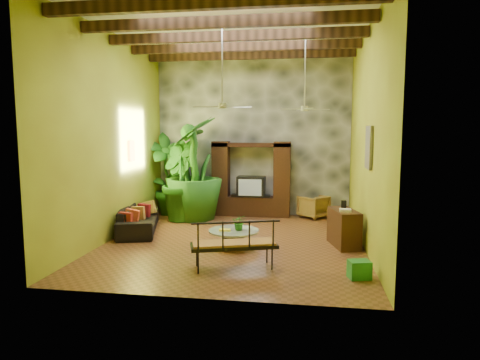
% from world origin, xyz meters
% --- Properties ---
extents(ground, '(7.00, 7.00, 0.00)m').
position_xyz_m(ground, '(0.00, 0.00, 0.00)').
color(ground, brown).
rests_on(ground, ground).
extents(ceiling, '(6.00, 7.00, 0.02)m').
position_xyz_m(ceiling, '(0.00, 0.00, 5.00)').
color(ceiling, silver).
rests_on(ceiling, back_wall).
extents(back_wall, '(6.00, 0.02, 5.00)m').
position_xyz_m(back_wall, '(0.00, 3.50, 2.50)').
color(back_wall, olive).
rests_on(back_wall, ground).
extents(left_wall, '(0.02, 7.00, 5.00)m').
position_xyz_m(left_wall, '(-3.00, 0.00, 2.50)').
color(left_wall, olive).
rests_on(left_wall, ground).
extents(right_wall, '(0.02, 7.00, 5.00)m').
position_xyz_m(right_wall, '(3.00, 0.00, 2.50)').
color(right_wall, olive).
rests_on(right_wall, ground).
extents(stone_accent_wall, '(5.98, 0.10, 4.98)m').
position_xyz_m(stone_accent_wall, '(0.00, 3.44, 2.50)').
color(stone_accent_wall, '#3B3F43').
rests_on(stone_accent_wall, ground).
extents(ceiling_beams, '(5.95, 5.36, 0.22)m').
position_xyz_m(ceiling_beams, '(0.00, 0.00, 4.78)').
color(ceiling_beams, '#3D2413').
rests_on(ceiling_beams, ceiling).
extents(entertainment_center, '(2.40, 0.55, 2.30)m').
position_xyz_m(entertainment_center, '(0.00, 3.14, 0.97)').
color(entertainment_center, black).
rests_on(entertainment_center, ground).
extents(ceiling_fan_front, '(1.28, 1.28, 1.86)m').
position_xyz_m(ceiling_fan_front, '(-0.20, -0.40, 3.40)').
color(ceiling_fan_front, '#B9B9BE').
rests_on(ceiling_fan_front, ceiling).
extents(ceiling_fan_back, '(1.28, 1.28, 1.86)m').
position_xyz_m(ceiling_fan_back, '(1.60, 1.20, 3.40)').
color(ceiling_fan_back, '#B9B9BE').
rests_on(ceiling_fan_back, ceiling).
extents(wall_art_mask, '(0.06, 0.32, 0.55)m').
position_xyz_m(wall_art_mask, '(-2.96, 1.00, 2.10)').
color(wall_art_mask, gold).
rests_on(wall_art_mask, left_wall).
extents(wall_art_painting, '(0.06, 0.70, 0.90)m').
position_xyz_m(wall_art_painting, '(2.96, -0.60, 2.30)').
color(wall_art_painting, '#285E95').
rests_on(wall_art_painting, right_wall).
extents(sofa, '(1.48, 2.42, 0.66)m').
position_xyz_m(sofa, '(-2.65, 0.59, 0.33)').
color(sofa, black).
rests_on(sofa, ground).
extents(wicker_armchair, '(1.05, 1.05, 0.69)m').
position_xyz_m(wicker_armchair, '(1.91, 3.11, 0.34)').
color(wicker_armchair, olive).
rests_on(wicker_armchair, ground).
extents(tall_plant_a, '(1.64, 1.53, 2.58)m').
position_xyz_m(tall_plant_a, '(-2.63, 2.87, 1.29)').
color(tall_plant_a, '#1D5917').
rests_on(tall_plant_a, ground).
extents(tall_plant_b, '(1.59, 1.66, 2.36)m').
position_xyz_m(tall_plant_b, '(-2.03, 2.19, 1.18)').
color(tall_plant_b, '#20631A').
rests_on(tall_plant_b, ground).
extents(tall_plant_c, '(1.94, 1.94, 3.04)m').
position_xyz_m(tall_plant_c, '(-1.62, 2.36, 1.52)').
color(tall_plant_c, '#215D18').
rests_on(tall_plant_c, ground).
extents(coffee_table, '(1.14, 1.14, 0.40)m').
position_xyz_m(coffee_table, '(0.07, -0.48, 0.26)').
color(coffee_table, black).
rests_on(coffee_table, ground).
extents(centerpiece_plant, '(0.35, 0.31, 0.36)m').
position_xyz_m(centerpiece_plant, '(0.19, -0.45, 0.58)').
color(centerpiece_plant, '#21641A').
rests_on(centerpiece_plant, coffee_table).
extents(yellow_tray, '(0.28, 0.21, 0.03)m').
position_xyz_m(yellow_tray, '(-0.12, -0.56, 0.41)').
color(yellow_tray, yellow).
rests_on(yellow_tray, coffee_table).
extents(iron_bench, '(1.75, 1.09, 0.57)m').
position_xyz_m(iron_bench, '(0.32, -2.01, 0.53)').
color(iron_bench, black).
rests_on(iron_bench, ground).
extents(side_console, '(0.72, 1.14, 0.85)m').
position_xyz_m(side_console, '(2.55, 0.01, 0.42)').
color(side_console, '#342210').
rests_on(side_console, ground).
extents(green_bin, '(0.44, 0.37, 0.33)m').
position_xyz_m(green_bin, '(2.65, -2.16, 0.17)').
color(green_bin, '#1C6A28').
rests_on(green_bin, ground).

